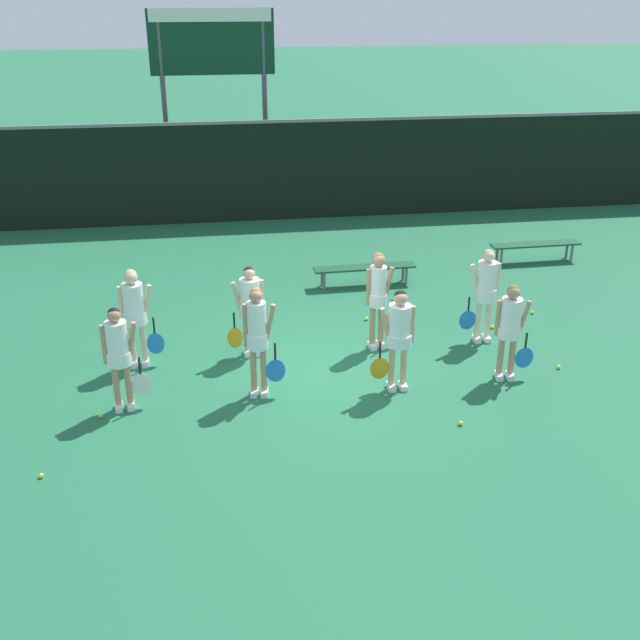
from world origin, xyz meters
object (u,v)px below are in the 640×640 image
at_px(bench_far, 535,246).
at_px(tennis_ball_6, 249,333).
at_px(player_4, 135,309).
at_px(tennis_ball_10, 532,312).
at_px(scoreboard, 213,58).
at_px(tennis_ball_1, 101,416).
at_px(player_2, 399,332).
at_px(tennis_ball_9, 41,476).
at_px(player_3, 510,324).
at_px(player_5, 250,304).
at_px(tennis_ball_2, 394,357).
at_px(player_0, 119,351).
at_px(tennis_ball_0, 492,327).
at_px(player_7, 485,288).
at_px(tennis_ball_5, 559,367).
at_px(player_6, 378,292).
at_px(bench_courtside, 364,269).
at_px(tennis_ball_4, 366,319).
at_px(tennis_ball_8, 498,321).
at_px(tennis_ball_3, 461,423).
at_px(tennis_ball_7, 407,314).
at_px(player_1, 258,334).

height_order(bench_far, tennis_ball_6, bench_far).
distance_m(player_4, tennis_ball_10, 7.60).
xyz_separation_m(scoreboard, tennis_ball_1, (-2.10, -11.35, -4.07)).
relative_size(player_2, tennis_ball_9, 25.39).
bearing_deg(player_3, player_5, 169.60).
height_order(bench_far, player_3, player_3).
distance_m(player_5, tennis_ball_2, 2.64).
xyz_separation_m(player_0, tennis_ball_9, (-0.94, -1.66, -0.94)).
bearing_deg(tennis_ball_0, player_7, -131.03).
bearing_deg(player_0, player_4, 79.10).
relative_size(bench_far, tennis_ball_5, 29.57).
bearing_deg(bench_far, player_6, -141.24).
height_order(bench_courtside, tennis_ball_2, bench_courtside).
relative_size(player_2, player_7, 0.97).
xyz_separation_m(tennis_ball_0, tennis_ball_4, (-2.26, 0.72, 0.00)).
relative_size(player_4, tennis_ball_2, 25.19).
height_order(tennis_ball_2, tennis_ball_9, tennis_ball_2).
distance_m(player_6, player_7, 1.93).
height_order(player_6, tennis_ball_4, player_6).
distance_m(tennis_ball_2, tennis_ball_8, 2.62).
relative_size(player_5, tennis_ball_3, 22.57).
xyz_separation_m(scoreboard, player_7, (4.42, -9.64, -3.08)).
bearing_deg(tennis_ball_7, player_7, -50.89).
relative_size(tennis_ball_1, tennis_ball_8, 1.03).
relative_size(tennis_ball_1, tennis_ball_10, 0.98).
bearing_deg(tennis_ball_3, bench_far, 59.09).
relative_size(tennis_ball_2, tennis_ball_3, 0.95).
xyz_separation_m(player_7, tennis_ball_3, (-1.27, -2.71, -0.99)).
bearing_deg(tennis_ball_7, tennis_ball_3, -93.29).
height_order(player_7, tennis_ball_3, player_7).
distance_m(bench_courtside, tennis_ball_5, 4.93).
relative_size(player_1, player_4, 1.05).
height_order(tennis_ball_0, tennis_ball_3, tennis_ball_3).
xyz_separation_m(player_4, player_6, (4.12, 0.08, 0.03)).
height_order(tennis_ball_0, tennis_ball_5, tennis_ball_5).
xyz_separation_m(bench_far, player_7, (-2.67, -3.87, 0.64)).
xyz_separation_m(player_1, tennis_ball_2, (2.38, 0.87, -1.02)).
xyz_separation_m(bench_far, tennis_ball_1, (-9.19, -5.58, -0.35)).
distance_m(bench_far, tennis_ball_0, 4.13).
relative_size(player_2, tennis_ball_6, 24.73).
distance_m(scoreboard, tennis_ball_9, 13.67).
distance_m(tennis_ball_4, tennis_ball_9, 6.79).
relative_size(tennis_ball_5, tennis_ball_8, 1.07).
bearing_deg(player_4, tennis_ball_8, 5.26).
bearing_deg(tennis_ball_4, tennis_ball_10, -3.34).
distance_m(player_4, player_5, 1.91).
height_order(player_2, player_6, player_6).
bearing_deg(tennis_ball_8, player_4, -173.38).
height_order(scoreboard, tennis_ball_0, scoreboard).
relative_size(tennis_ball_3, tennis_ball_4, 1.00).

